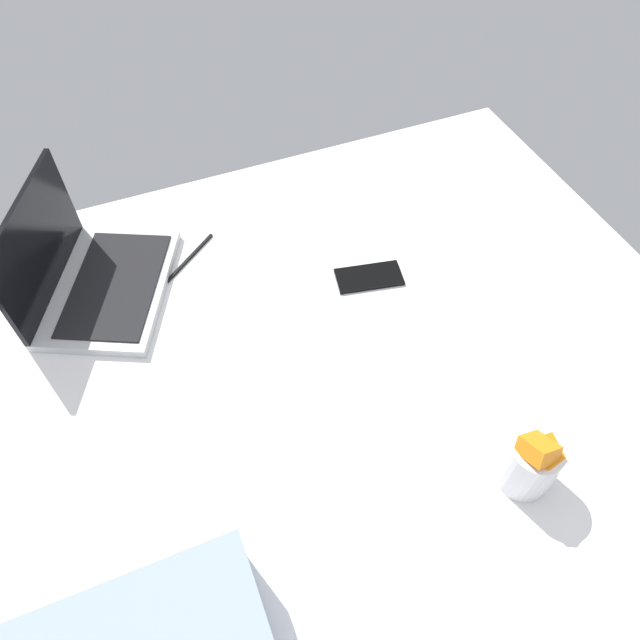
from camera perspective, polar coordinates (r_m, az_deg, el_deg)
name	(u,v)px	position (r cm, az deg, el deg)	size (l,w,h in cm)	color
bed_mattress	(413,503)	(110.85, 8.95, -17.13)	(180.00, 140.00, 18.00)	white
laptop	(90,276)	(129.20, -21.34, 4.01)	(39.70, 35.01, 23.00)	#B7BABC
snack_cup	(530,461)	(101.79, 19.65, -12.71)	(9.00, 9.05, 14.70)	silver
cell_phone	(369,277)	(126.01, 4.76, 4.17)	(6.80, 14.00, 0.80)	black
charger_cable	(189,259)	(132.51, -12.57, 5.81)	(17.00, 0.60, 0.60)	black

